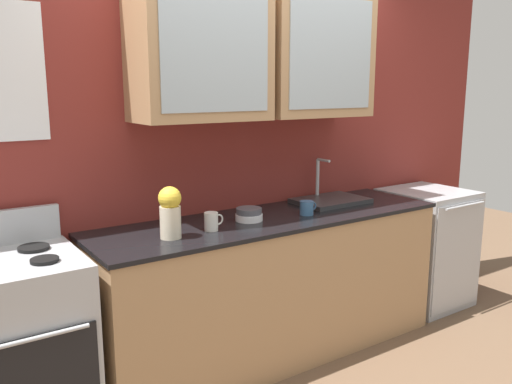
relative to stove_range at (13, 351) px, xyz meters
name	(u,v)px	position (x,y,z in m)	size (l,w,h in m)	color
ground_plane	(272,352)	(1.53, 0.00, -0.46)	(10.00, 10.00, 0.00)	brown
back_wall_unit	(245,128)	(1.53, 0.31, 0.97)	(4.69, 0.48, 2.50)	maroon
counter	(272,286)	(1.53, 0.00, -0.01)	(2.31, 0.65, 0.91)	#A87F56
stove_range	(13,351)	(0.00, 0.00, 0.00)	(0.68, 0.65, 1.09)	#ADAFB5
sink_faucet	(330,200)	(2.10, 0.10, 0.47)	(0.49, 0.34, 0.30)	#2D2D30
bowl_stack	(249,214)	(1.35, 0.00, 0.49)	(0.16, 0.16, 0.08)	white
vase	(170,211)	(0.80, -0.08, 0.59)	(0.12, 0.12, 0.28)	beige
cup_near_sink	(307,208)	(1.74, -0.08, 0.49)	(0.12, 0.09, 0.09)	#38608C
cup_near_bowls	(212,221)	(1.06, -0.07, 0.50)	(0.12, 0.08, 0.10)	silver
dishwasher	(425,247)	(3.02, 0.00, -0.01)	(0.59, 0.64, 0.91)	#ADAFB5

